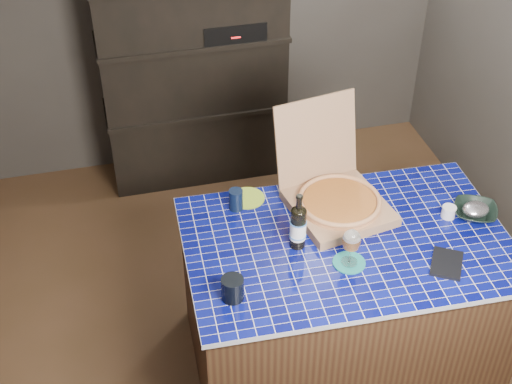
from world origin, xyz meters
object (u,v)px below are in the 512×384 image
object	(u,v)px
wine_glass	(351,241)
bowl	(475,212)
pizza_box	(337,197)
dvd_case	(447,263)
kitchen_island	(341,302)
mead_bottle	(298,226)

from	to	relation	value
wine_glass	bowl	bearing A→B (deg)	13.33
pizza_box	dvd_case	world-z (taller)	pizza_box
dvd_case	wine_glass	bearing A→B (deg)	-163.66
kitchen_island	pizza_box	xyz separation A→B (m)	(0.02, 0.24, 0.49)
dvd_case	mead_bottle	bearing A→B (deg)	-173.52
mead_bottle	pizza_box	bearing A→B (deg)	39.27
kitchen_island	wine_glass	bearing A→B (deg)	-105.10
mead_bottle	kitchen_island	bearing A→B (deg)	-5.98
wine_glass	dvd_case	bearing A→B (deg)	-15.15
kitchen_island	dvd_case	world-z (taller)	dvd_case
pizza_box	mead_bottle	distance (m)	0.34
mead_bottle	bowl	bearing A→B (deg)	-0.32
kitchen_island	mead_bottle	bearing A→B (deg)	176.19
kitchen_island	bowl	world-z (taller)	bowl
kitchen_island	mead_bottle	size ratio (longest dim) A/B	5.30
pizza_box	dvd_case	bearing A→B (deg)	-64.73
mead_bottle	bowl	distance (m)	0.90
mead_bottle	dvd_case	bearing A→B (deg)	-25.01
wine_glass	mead_bottle	bearing A→B (deg)	138.11
kitchen_island	wine_glass	distance (m)	0.57
mead_bottle	bowl	world-z (taller)	mead_bottle
pizza_box	dvd_case	xyz separation A→B (m)	(0.35, -0.50, -0.06)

